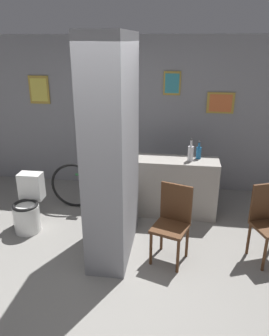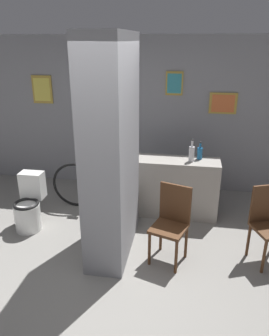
{
  "view_description": "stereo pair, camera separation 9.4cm",
  "coord_description": "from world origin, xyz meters",
  "px_view_note": "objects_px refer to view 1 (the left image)",
  "views": [
    {
      "loc": [
        0.87,
        -2.92,
        2.51
      ],
      "look_at": [
        0.3,
        1.01,
        0.95
      ],
      "focal_mm": 35.0,
      "sensor_mm": 36.0,
      "label": 1
    },
    {
      "loc": [
        0.96,
        -2.91,
        2.51
      ],
      "look_at": [
        0.3,
        1.01,
        0.95
      ],
      "focal_mm": 35.0,
      "sensor_mm": 36.0,
      "label": 2
    }
  ],
  "objects_px": {
    "toilet": "(28,207)",
    "bicycle": "(106,187)",
    "chair_by_doorway": "(269,220)",
    "chair_near_pillar": "(173,220)",
    "bottle_tall": "(191,153)"
  },
  "relations": [
    {
      "from": "chair_near_pillar",
      "to": "chair_by_doorway",
      "type": "bearing_deg",
      "value": 27.07
    },
    {
      "from": "chair_near_pillar",
      "to": "bottle_tall",
      "type": "distance_m",
      "value": 1.21
    },
    {
      "from": "chair_by_doorway",
      "to": "bicycle",
      "type": "distance_m",
      "value": 2.39
    },
    {
      "from": "toilet",
      "to": "bicycle",
      "type": "relative_size",
      "value": 0.44
    },
    {
      "from": "toilet",
      "to": "chair_by_doorway",
      "type": "distance_m",
      "value": 3.16
    },
    {
      "from": "chair_near_pillar",
      "to": "chair_by_doorway",
      "type": "distance_m",
      "value": 1.15
    },
    {
      "from": "chair_near_pillar",
      "to": "chair_by_doorway",
      "type": "xyz_separation_m",
      "value": [
        1.13,
        0.18,
        0.0
      ]
    },
    {
      "from": "bicycle",
      "to": "bottle_tall",
      "type": "xyz_separation_m",
      "value": [
        1.26,
        -0.01,
        0.62
      ]
    },
    {
      "from": "chair_near_pillar",
      "to": "bottle_tall",
      "type": "bearing_deg",
      "value": 97.92
    },
    {
      "from": "chair_by_doorway",
      "to": "bicycle",
      "type": "bearing_deg",
      "value": 135.51
    },
    {
      "from": "bicycle",
      "to": "toilet",
      "type": "bearing_deg",
      "value": -143.13
    },
    {
      "from": "toilet",
      "to": "chair_by_doorway",
      "type": "relative_size",
      "value": 0.82
    },
    {
      "from": "bottle_tall",
      "to": "bicycle",
      "type": "bearing_deg",
      "value": 179.55
    },
    {
      "from": "chair_near_pillar",
      "to": "chair_by_doorway",
      "type": "height_order",
      "value": "same"
    },
    {
      "from": "toilet",
      "to": "chair_near_pillar",
      "type": "relative_size",
      "value": 0.82
    }
  ]
}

